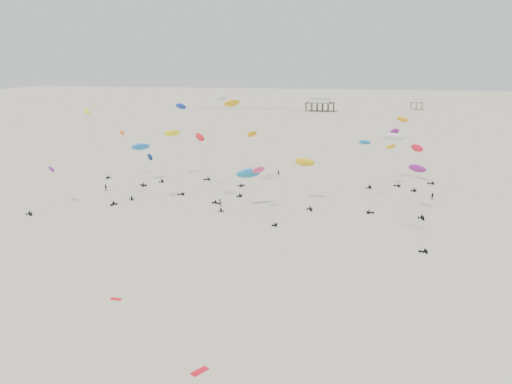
% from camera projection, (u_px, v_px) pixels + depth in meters
% --- Properties ---
extents(ground_plane, '(900.00, 900.00, 0.00)m').
position_uv_depth(ground_plane, '(311.00, 144.00, 219.04)').
color(ground_plane, beige).
extents(pavilion_main, '(21.00, 13.00, 9.80)m').
position_uv_depth(pavilion_main, '(320.00, 105.00, 361.74)').
color(pavilion_main, brown).
rests_on(pavilion_main, ground).
extents(pavilion_small, '(9.00, 7.00, 8.00)m').
position_uv_depth(pavilion_small, '(417.00, 105.00, 375.76)').
color(pavilion_small, brown).
rests_on(pavilion_small, ground).
extents(pier_fence, '(80.20, 0.20, 1.50)m').
position_uv_depth(pier_fence, '(250.00, 109.00, 373.40)').
color(pier_fence, black).
rests_on(pier_fence, ground).
extents(rig_0, '(7.74, 5.19, 12.25)m').
position_uv_depth(rig_0, '(144.00, 170.00, 129.71)').
color(rig_0, black).
rests_on(rig_0, ground).
extents(rig_1, '(8.93, 14.34, 15.66)m').
position_uv_depth(rig_1, '(262.00, 181.00, 117.83)').
color(rig_1, black).
rests_on(rig_1, ground).
extents(rig_2, '(5.02, 9.06, 24.54)m').
position_uv_depth(rig_2, '(181.00, 125.00, 135.84)').
color(rig_2, black).
rests_on(rig_2, ground).
extents(rig_3, '(6.25, 6.11, 14.73)m').
position_uv_depth(rig_3, '(116.00, 151.00, 154.39)').
color(rig_3, black).
rests_on(rig_3, ground).
extents(rig_4, '(6.59, 11.48, 12.78)m').
position_uv_depth(rig_4, '(305.00, 169.00, 127.06)').
color(rig_4, black).
rests_on(rig_4, ground).
extents(rig_5, '(3.58, 14.31, 16.49)m').
position_uv_depth(rig_5, '(249.00, 146.00, 149.97)').
color(rig_5, black).
rests_on(rig_5, ground).
extents(rig_6, '(4.94, 10.81, 12.25)m').
position_uv_depth(rig_6, '(418.00, 179.00, 118.52)').
color(rig_6, black).
rests_on(rig_6, ground).
extents(rig_7, '(3.86, 13.21, 12.71)m').
position_uv_depth(rig_7, '(44.00, 185.00, 122.69)').
color(rig_7, black).
rests_on(rig_7, ground).
extents(rig_8, '(5.46, 13.28, 15.86)m').
position_uv_depth(rig_8, '(170.00, 141.00, 154.90)').
color(rig_8, black).
rests_on(rig_8, ground).
extents(rig_9, '(4.58, 15.42, 25.99)m').
position_uv_depth(rig_9, '(217.00, 120.00, 156.61)').
color(rig_9, black).
rests_on(rig_9, ground).
extents(rig_10, '(5.65, 4.73, 12.40)m').
position_uv_depth(rig_10, '(393.00, 158.00, 144.34)').
color(rig_10, black).
rests_on(rig_10, ground).
extents(rig_11, '(4.84, 14.64, 18.99)m').
position_uv_depth(rig_11, '(367.00, 169.00, 124.46)').
color(rig_11, black).
rests_on(rig_11, ground).
extents(rig_12, '(10.20, 7.60, 22.55)m').
position_uv_depth(rig_12, '(398.00, 158.00, 95.61)').
color(rig_12, black).
rests_on(rig_12, ground).
extents(rig_13, '(7.91, 5.12, 11.61)m').
position_uv_depth(rig_13, '(419.00, 154.00, 147.73)').
color(rig_13, black).
rests_on(rig_13, ground).
extents(rig_14, '(8.50, 7.08, 17.67)m').
position_uv_depth(rig_14, '(202.00, 148.00, 127.81)').
color(rig_14, black).
rests_on(rig_14, ground).
extents(rig_15, '(9.94, 9.91, 11.33)m').
position_uv_depth(rig_15, '(246.00, 176.00, 122.95)').
color(rig_15, black).
rests_on(rig_15, ground).
extents(rig_16, '(7.29, 13.15, 20.83)m').
position_uv_depth(rig_16, '(405.00, 137.00, 143.27)').
color(rig_16, black).
rests_on(rig_16, ground).
extents(rig_17, '(7.41, 10.18, 12.38)m').
position_uv_depth(rig_17, '(141.00, 153.00, 149.14)').
color(rig_17, black).
rests_on(rig_17, ground).
extents(rig_18, '(8.54, 15.19, 26.18)m').
position_uv_depth(rig_18, '(233.00, 115.00, 138.97)').
color(rig_18, black).
rests_on(rig_18, ground).
extents(rig_19, '(9.66, 17.01, 19.72)m').
position_uv_depth(rig_19, '(389.00, 144.00, 148.64)').
color(rig_19, black).
rests_on(rig_19, ground).
extents(rig_20, '(9.24, 5.47, 24.12)m').
position_uv_depth(rig_20, '(97.00, 146.00, 124.93)').
color(rig_20, black).
rests_on(rig_20, ground).
extents(spectator_0, '(0.97, 0.88, 2.20)m').
position_uv_depth(spectator_0, '(220.00, 206.00, 125.68)').
color(spectator_0, black).
rests_on(spectator_0, ground).
extents(spectator_1, '(1.11, 0.67, 2.23)m').
position_uv_depth(spectator_1, '(432.00, 200.00, 131.20)').
color(spectator_1, black).
rests_on(spectator_1, ground).
extents(spectator_2, '(1.52, 1.32, 2.27)m').
position_uv_depth(spectator_2, '(106.00, 191.00, 140.24)').
color(spectator_2, black).
rests_on(spectator_2, ground).
extents(spectator_3, '(0.83, 0.59, 2.19)m').
position_uv_depth(spectator_3, '(278.00, 176.00, 158.91)').
color(spectator_3, black).
rests_on(spectator_3, ground).
extents(grounded_kite_a, '(1.96, 2.33, 0.08)m').
position_uv_depth(grounded_kite_a, '(200.00, 372.00, 58.59)').
color(grounded_kite_a, red).
rests_on(grounded_kite_a, ground).
extents(grounded_kite_b, '(1.82, 0.75, 0.07)m').
position_uv_depth(grounded_kite_b, '(116.00, 299.00, 76.37)').
color(grounded_kite_b, red).
rests_on(grounded_kite_b, ground).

